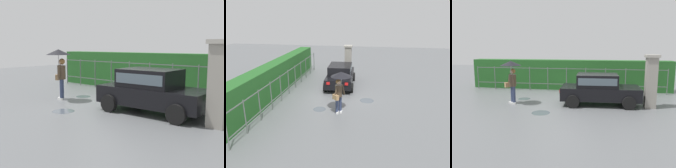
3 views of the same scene
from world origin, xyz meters
The scene contains 8 objects.
ground_plane centered at (0.00, 0.00, 0.00)m, with size 40.00×40.00×0.00m, color slate.
car centered at (1.78, 0.03, 0.80)m, with size 3.80×1.99×1.48m.
pedestrian centered at (-2.38, -0.58, 1.59)m, with size 1.00×1.00×2.11m.
gate_pillar centered at (4.10, -0.22, 1.24)m, with size 0.60×0.60×2.42m.
fence_section centered at (-0.25, 2.90, 0.83)m, with size 11.85×0.05×1.50m.
hedge_row centered at (-0.25, 3.75, 0.95)m, with size 12.80×0.90×1.90m, color #235B23.
puddle_near centered at (-0.61, -1.85, 0.00)m, with size 0.78×0.78×0.00m, color #4C545B.
puddle_far centered at (-2.17, 0.52, 0.00)m, with size 0.66×0.66×0.00m, color #4C545B.
Camera 1 is at (6.89, -7.76, 2.25)m, focal length 44.61 mm.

